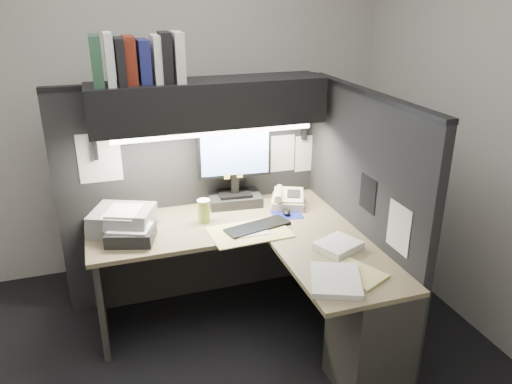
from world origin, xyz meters
TOP-DOWN VIEW (x-y plane):
  - floor at (0.00, 0.00)m, footprint 3.50×3.50m
  - wall_back at (0.00, 1.50)m, footprint 3.50×0.04m
  - wall_front at (0.00, -1.50)m, footprint 3.50×0.04m
  - wall_right at (1.75, 0.00)m, footprint 0.04×3.00m
  - partition_back at (0.03, 0.93)m, footprint 1.90×0.06m
  - partition_right at (0.98, 0.18)m, footprint 0.06×1.50m
  - desk at (0.43, -0.00)m, footprint 1.70×1.53m
  - overhead_shelf at (0.12, 0.75)m, footprint 1.55×0.34m
  - task_light_tube at (0.12, 0.61)m, footprint 1.32×0.04m
  - monitor at (0.31, 0.79)m, footprint 0.52×0.26m
  - keyboard at (0.33, 0.36)m, footprint 0.46×0.25m
  - mousepad at (0.60, 0.51)m, footprint 0.23×0.21m
  - mouse at (0.59, 0.50)m, footprint 0.08×0.10m
  - telephone at (0.66, 0.65)m, footprint 0.31×0.31m
  - coffee_cup at (0.02, 0.57)m, footprint 0.09×0.09m
  - printer at (-0.50, 0.60)m, footprint 0.47×0.44m
  - notebook_stack at (-0.47, 0.44)m, footprint 0.34×0.31m
  - open_folder at (0.27, 0.32)m, footprint 0.52×0.35m
  - paper_stack_a at (0.71, -0.06)m, footprint 0.31×0.29m
  - paper_stack_b at (0.52, -0.40)m, footprint 0.37×0.40m
  - manila_stack at (0.67, -0.36)m, footprint 0.31×0.34m
  - binder_row at (-0.31, 0.75)m, footprint 0.55×0.26m
  - pinned_papers at (0.42, 0.56)m, footprint 1.76×1.31m

SIDE VIEW (x-z plane):
  - floor at x=0.00m, z-range 0.00..0.00m
  - desk at x=0.43m, z-range 0.08..0.81m
  - mousepad at x=0.60m, z-range 0.73..0.73m
  - open_folder at x=0.27m, z-range 0.73..0.74m
  - manila_stack at x=0.67m, z-range 0.73..0.75m
  - keyboard at x=0.33m, z-range 0.73..0.75m
  - paper_stack_b at x=0.52m, z-range 0.73..0.76m
  - mouse at x=0.59m, z-range 0.73..0.77m
  - paper_stack_a at x=0.71m, z-range 0.73..0.78m
  - notebook_stack at x=-0.47m, z-range 0.73..0.81m
  - telephone at x=0.66m, z-range 0.73..0.82m
  - partition_back at x=0.03m, z-range 0.00..1.60m
  - partition_right at x=0.98m, z-range 0.00..1.60m
  - printer at x=-0.50m, z-range 0.73..0.88m
  - coffee_cup at x=0.02m, z-range 0.73..0.88m
  - monitor at x=0.31m, z-range 0.67..1.24m
  - pinned_papers at x=0.42m, z-range 0.80..1.31m
  - task_light_tube at x=0.12m, z-range 1.31..1.35m
  - wall_back at x=0.00m, z-range 0.00..2.70m
  - wall_front at x=0.00m, z-range 0.00..2.70m
  - wall_right at x=1.75m, z-range 0.00..2.70m
  - overhead_shelf at x=0.12m, z-range 1.35..1.65m
  - binder_row at x=-0.31m, z-range 1.64..1.95m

